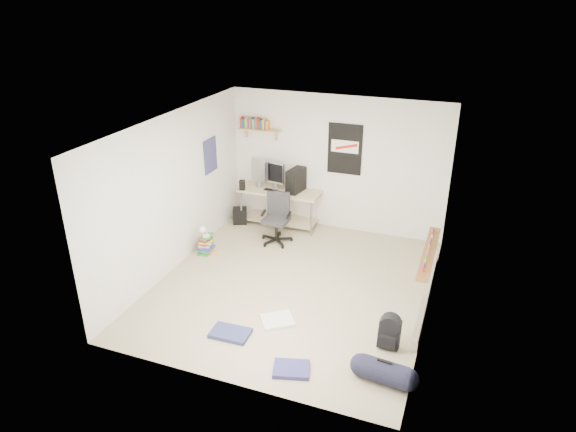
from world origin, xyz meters
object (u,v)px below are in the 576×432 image
(desk, at_px, (281,206))
(office_chair, at_px, (276,217))
(duffel_bag, at_px, (384,372))
(book_stack, at_px, (207,245))
(backpack, at_px, (389,334))

(desk, distance_m, office_chair, 0.78)
(duffel_bag, bearing_deg, book_stack, 155.38)
(desk, xyz_separation_m, book_stack, (-0.76, -1.55, -0.21))
(backpack, xyz_separation_m, duffel_bag, (0.06, -0.65, -0.06))
(duffel_bag, distance_m, book_stack, 4.01)
(backpack, bearing_deg, desk, 131.89)
(backpack, height_order, duffel_bag, duffel_bag)
(book_stack, bearing_deg, desk, 63.79)
(duffel_bag, relative_size, book_stack, 1.16)
(backpack, bearing_deg, duffel_bag, -84.54)
(desk, relative_size, backpack, 4.22)
(duffel_bag, xyz_separation_m, book_stack, (-3.45, 2.05, 0.01))
(desk, bearing_deg, backpack, -52.71)
(desk, height_order, duffel_bag, desk)
(desk, height_order, book_stack, desk)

